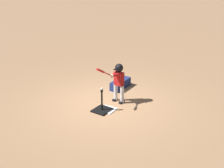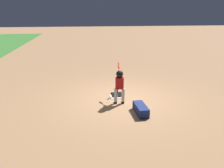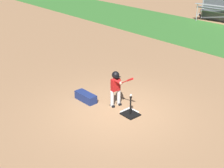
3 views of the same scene
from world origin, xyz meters
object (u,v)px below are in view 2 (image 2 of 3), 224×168
(batter_child, at_px, (119,82))
(baseball, at_px, (118,79))
(equipment_bag, at_px, (141,109))
(batting_tee, at_px, (117,94))

(batter_child, distance_m, baseball, 0.74)
(baseball, xyz_separation_m, equipment_bag, (-1.68, -0.48, -0.53))
(batting_tee, relative_size, batter_child, 0.49)
(batting_tee, xyz_separation_m, baseball, (0.00, 0.00, 0.60))
(batter_child, height_order, equipment_bag, batter_child)
(baseball, relative_size, equipment_bag, 0.09)
(batting_tee, bearing_deg, equipment_bag, -164.19)
(batting_tee, height_order, baseball, baseball)
(batting_tee, bearing_deg, baseball, 90.00)
(batter_child, height_order, baseball, batter_child)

